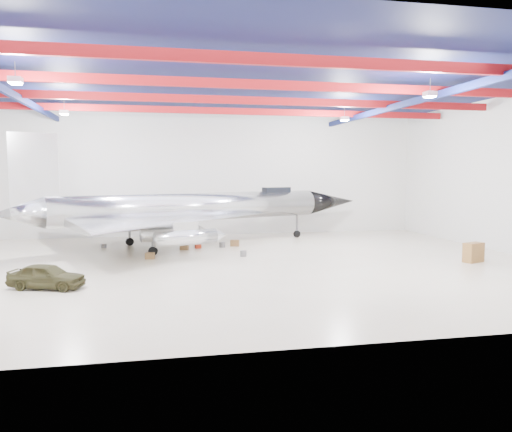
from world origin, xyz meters
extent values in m
plane|color=beige|center=(0.00, 0.00, 0.00)|extent=(40.00, 40.00, 0.00)
plane|color=silver|center=(0.00, 15.00, 5.50)|extent=(40.00, 0.00, 40.00)
plane|color=#0A0F38|center=(0.00, 0.00, 11.00)|extent=(40.00, 40.00, 0.00)
cube|color=maroon|center=(0.00, -9.00, 10.40)|extent=(39.50, 0.25, 0.50)
cube|color=maroon|center=(0.00, -3.00, 10.40)|extent=(39.50, 0.25, 0.50)
cube|color=maroon|center=(0.00, 3.00, 10.40)|extent=(39.50, 0.25, 0.50)
cube|color=maroon|center=(0.00, 9.00, 10.40)|extent=(39.50, 0.25, 0.50)
cube|color=#0C1548|center=(-12.00, 0.00, 10.10)|extent=(0.25, 29.50, 0.40)
cube|color=#0C1548|center=(12.00, 0.00, 10.10)|extent=(0.25, 29.50, 0.40)
cube|color=silver|center=(-10.00, -6.00, 9.70)|extent=(0.55, 0.55, 0.25)
cube|color=silver|center=(10.00, -6.00, 9.70)|extent=(0.55, 0.55, 0.25)
cube|color=silver|center=(-10.00, 6.00, 9.70)|extent=(0.55, 0.55, 0.25)
cube|color=silver|center=(10.00, 6.00, 9.70)|extent=(0.55, 0.55, 0.25)
cylinder|color=silver|center=(-1.14, 8.36, 3.00)|extent=(20.95, 9.19, 2.15)
cone|color=black|center=(11.50, 12.84, 3.00)|extent=(5.77, 3.82, 2.15)
cone|color=silver|center=(-12.77, 4.24, 3.00)|extent=(3.75, 3.10, 2.15)
cube|color=silver|center=(-11.76, 4.60, 5.80)|extent=(2.88, 1.13, 4.83)
cube|color=black|center=(5.94, 10.87, 4.13)|extent=(2.51, 1.60, 0.54)
cylinder|color=silver|center=(-2.20, 1.72, 1.50)|extent=(4.17, 2.27, 0.97)
cylinder|color=silver|center=(-3.10, 4.25, 1.50)|extent=(4.17, 2.27, 0.97)
cylinder|color=silver|center=(-5.25, 10.32, 1.50)|extent=(4.17, 2.27, 0.97)
cylinder|color=silver|center=(-6.15, 12.85, 1.50)|extent=(4.17, 2.27, 0.97)
cylinder|color=#59595B|center=(7.96, 11.59, 0.97)|extent=(0.19, 0.19, 1.93)
cylinder|color=black|center=(7.96, 11.59, 0.30)|extent=(0.65, 0.42, 0.60)
cylinder|color=#59595B|center=(-4.29, 4.40, 0.97)|extent=(0.19, 0.19, 1.93)
cylinder|color=black|center=(-4.29, 4.40, 0.30)|extent=(0.65, 0.42, 0.60)
cylinder|color=#59595B|center=(-6.08, 9.46, 0.97)|extent=(0.19, 0.19, 1.93)
cylinder|color=black|center=(-6.08, 9.46, 0.30)|extent=(0.65, 0.42, 0.60)
imported|color=#36341B|center=(-9.32, -4.56, 0.62)|extent=(3.93, 2.54, 1.24)
cube|color=brown|center=(15.55, -2.20, 0.62)|extent=(1.50, 1.11, 1.23)
cube|color=olive|center=(-4.48, 3.01, 0.20)|extent=(0.65, 0.55, 0.40)
cube|color=#9C260F|center=(-1.02, 6.98, 0.15)|extent=(0.50, 0.44, 0.29)
cylinder|color=#59595B|center=(1.68, 2.77, 0.20)|extent=(0.55, 0.55, 0.39)
cube|color=olive|center=(1.86, 7.59, 0.23)|extent=(0.77, 0.67, 0.46)
cube|color=#59595B|center=(-7.96, 8.76, 0.14)|extent=(0.46, 0.41, 0.28)
cube|color=olive|center=(-2.06, 6.49, 0.21)|extent=(0.71, 0.62, 0.42)
cylinder|color=#59595B|center=(0.81, 7.11, 0.20)|extent=(0.56, 0.56, 0.40)
camera|label=1|loc=(-4.02, -29.98, 5.64)|focal=35.00mm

